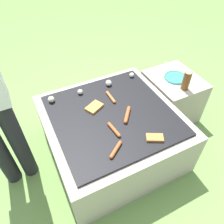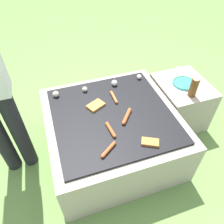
{
  "view_description": "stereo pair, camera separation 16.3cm",
  "coord_description": "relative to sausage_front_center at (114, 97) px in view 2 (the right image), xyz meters",
  "views": [
    {
      "loc": [
        -0.52,
        -1.04,
        1.6
      ],
      "look_at": [
        0.0,
        0.0,
        0.46
      ],
      "focal_mm": 35.0,
      "sensor_mm": 36.0,
      "label": 1
    },
    {
      "loc": [
        -0.37,
        -1.11,
        1.6
      ],
      "look_at": [
        0.0,
        0.0,
        0.46
      ],
      "focal_mm": 35.0,
      "sensor_mm": 36.0,
      "label": 2
    }
  ],
  "objects": [
    {
      "name": "mushroom_row",
      "position": [
        -0.11,
        0.17,
        0.01
      ],
      "size": [
        0.79,
        0.07,
        0.05
      ],
      "color": "beige",
      "rests_on": "grill"
    },
    {
      "name": "sausage_back_right",
      "position": [
        -0.2,
        -0.48,
        0.0
      ],
      "size": [
        0.13,
        0.1,
        0.03
      ],
      "color": "#A34C23",
      "rests_on": "grill"
    },
    {
      "name": "bread_slice_right",
      "position": [
        -0.17,
        -0.05,
        -0.0
      ],
      "size": [
        0.15,
        0.13,
        0.02
      ],
      "color": "#D18438",
      "rests_on": "grill"
    },
    {
      "name": "plate_colorful",
      "position": [
        0.65,
        -0.01,
        -0.0
      ],
      "size": [
        0.21,
        0.21,
        0.02
      ],
      "color": "#338CCC",
      "rests_on": "side_ledge"
    },
    {
      "name": "ground_plane",
      "position": [
        -0.07,
        -0.17,
        -0.45
      ],
      "size": [
        14.0,
        14.0,
        0.0
      ],
      "primitive_type": "plane",
      "color": "#608442"
    },
    {
      "name": "fork_utensil",
      "position": [
        0.71,
        0.17,
        -0.01
      ],
      "size": [
        0.06,
        0.17,
        0.01
      ],
      "color": "silver",
      "rests_on": "side_ledge"
    },
    {
      "name": "grill",
      "position": [
        -0.07,
        -0.17,
        -0.23
      ],
      "size": [
        0.99,
        0.99,
        0.44
      ],
      "color": "#A89E8C",
      "rests_on": "ground_plane"
    },
    {
      "name": "bread_slice_center",
      "position": [
        0.08,
        -0.51,
        -0.0
      ],
      "size": [
        0.13,
        0.11,
        0.02
      ],
      "color": "#B27033",
      "rests_on": "grill"
    },
    {
      "name": "condiment_bottle",
      "position": [
        0.62,
        -0.16,
        0.08
      ],
      "size": [
        0.06,
        0.06,
        0.2
      ],
      "color": "brown",
      "rests_on": "side_ledge"
    },
    {
      "name": "sausage_front_center",
      "position": [
        0.0,
        0.0,
        0.0
      ],
      "size": [
        0.02,
        0.16,
        0.02
      ],
      "color": "#B7602D",
      "rests_on": "grill"
    },
    {
      "name": "sausage_back_left",
      "position": [
        -0.13,
        -0.32,
        0.0
      ],
      "size": [
        0.04,
        0.15,
        0.03
      ],
      "color": "#A34C23",
      "rests_on": "grill"
    },
    {
      "name": "sausage_mid_right",
      "position": [
        0.02,
        -0.24,
        0.0
      ],
      "size": [
        0.12,
        0.14,
        0.03
      ],
      "color": "#A34C23",
      "rests_on": "grill"
    },
    {
      "name": "side_ledge",
      "position": [
        0.65,
        -0.02,
        -0.23
      ],
      "size": [
        0.43,
        0.49,
        0.44
      ],
      "color": "#A89E8C",
      "rests_on": "ground_plane"
    }
  ]
}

